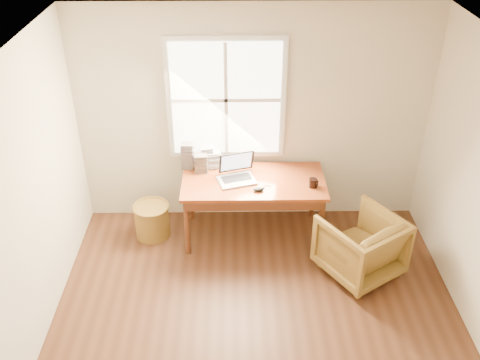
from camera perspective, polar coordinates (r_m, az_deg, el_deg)
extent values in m
cube|color=#4D2C1A|center=(5.10, 2.08, -18.23)|extent=(4.00, 4.50, 0.02)
cube|color=white|center=(3.52, 2.91, 10.32)|extent=(4.00, 4.50, 0.02)
cube|color=beige|center=(6.11, 1.37, 6.66)|extent=(4.00, 0.02, 2.60)
cube|color=beige|center=(4.54, -23.96, -6.28)|extent=(0.02, 4.50, 2.60)
cube|color=silver|center=(5.97, -1.50, 8.65)|extent=(1.32, 0.05, 1.42)
cube|color=white|center=(5.94, -1.50, 8.54)|extent=(1.20, 0.02, 1.30)
cube|color=silver|center=(5.93, -1.50, 8.50)|extent=(0.04, 0.02, 1.30)
cube|color=silver|center=(5.93, -1.50, 8.50)|extent=(1.20, 0.02, 0.04)
cube|color=brown|center=(5.98, 1.45, -0.17)|extent=(1.60, 0.80, 0.04)
imported|color=brown|center=(5.81, 12.72, -6.83)|extent=(1.03, 1.04, 0.69)
cylinder|color=olive|center=(6.35, -9.36, -4.32)|extent=(0.45, 0.45, 0.40)
ellipsoid|color=black|center=(5.77, 2.00, -1.01)|extent=(0.13, 0.09, 0.04)
cylinder|color=black|center=(5.88, 7.78, -0.31)|extent=(0.09, 0.09, 0.10)
cube|color=silver|center=(6.17, -3.50, 2.47)|extent=(0.15, 0.13, 0.26)
cube|color=#28272D|center=(6.10, -4.19, 1.84)|extent=(0.15, 0.14, 0.22)
cube|color=#93919D|center=(6.16, -5.62, 2.58)|extent=(0.14, 0.13, 0.31)
cube|color=silver|center=(6.18, -2.84, 2.22)|extent=(0.19, 0.17, 0.20)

